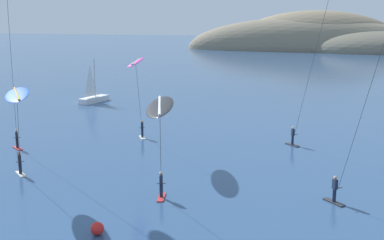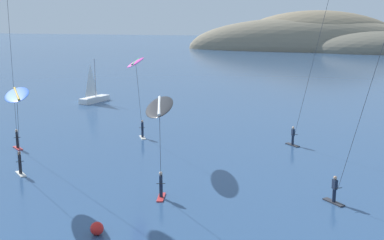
% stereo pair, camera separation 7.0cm
% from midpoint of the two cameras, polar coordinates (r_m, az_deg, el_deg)
% --- Properties ---
extents(headland_island, '(88.81, 36.13, 27.70)m').
position_cam_midpoint_polar(headland_island, '(177.35, 15.23, 7.98)').
color(headland_island, '#7A705B').
rests_on(headland_island, ground).
extents(sailboat_near, '(2.35, 5.97, 5.70)m').
position_cam_midpoint_polar(sailboat_near, '(65.87, -11.29, 2.70)').
color(sailboat_near, white).
rests_on(sailboat_near, ground).
extents(kitesurfer_black, '(3.35, 7.32, 6.84)m').
position_cam_midpoint_polar(kitesurfer_black, '(25.23, -3.79, 0.81)').
color(kitesurfer_black, red).
rests_on(kitesurfer_black, ground).
extents(kitesurfer_blue, '(5.24, 5.98, 6.63)m').
position_cam_midpoint_polar(kitesurfer_blue, '(32.30, -19.97, 2.23)').
color(kitesurfer_blue, silver).
rests_on(kitesurfer_blue, ground).
extents(kitesurfer_magenta, '(3.50, 8.21, 7.88)m').
position_cam_midpoint_polar(kitesurfer_magenta, '(39.77, -6.57, 6.12)').
color(kitesurfer_magenta, silver).
rests_on(kitesurfer_magenta, ground).
extents(marker_buoy, '(0.70, 0.70, 0.70)m').
position_cam_midpoint_polar(marker_buoy, '(25.86, -11.13, -12.51)').
color(marker_buoy, red).
rests_on(marker_buoy, ground).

